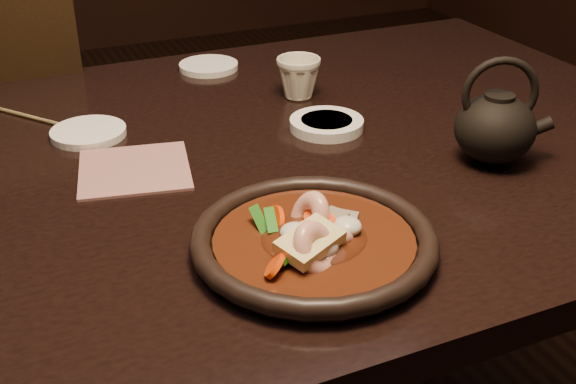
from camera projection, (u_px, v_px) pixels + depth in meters
name	position (u px, v px, depth m)	size (l,w,h in m)	color
table	(168.00, 216.00, 1.00)	(1.60, 0.90, 0.75)	black
plate	(314.00, 242.00, 0.77)	(0.27, 0.27, 0.03)	black
stirfry	(315.00, 238.00, 0.77)	(0.15, 0.14, 0.06)	#3C180B
soy_dish	(327.00, 124.00, 1.07)	(0.11, 0.11, 0.02)	white
saucer_left	(88.00, 133.00, 1.05)	(0.11, 0.11, 0.01)	white
saucer_right	(209.00, 66.00, 1.30)	(0.11, 0.11, 0.01)	white
tea_cup	(299.00, 76.00, 1.17)	(0.07, 0.07, 0.07)	beige
chopsticks	(46.00, 121.00, 1.09)	(0.14, 0.18, 0.01)	tan
napkin	(134.00, 169.00, 0.95)	(0.14, 0.14, 0.00)	#9A635E
teapot	(496.00, 125.00, 0.95)	(0.13, 0.11, 0.14)	black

